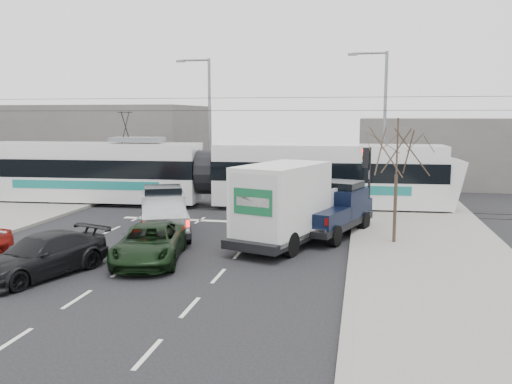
% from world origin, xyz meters
% --- Properties ---
extents(ground, '(120.00, 120.00, 0.00)m').
position_xyz_m(ground, '(0.00, 0.00, 0.00)').
color(ground, black).
rests_on(ground, ground).
extents(sidewalk_right, '(6.00, 60.00, 0.15)m').
position_xyz_m(sidewalk_right, '(9.00, 0.00, 0.07)').
color(sidewalk_right, gray).
rests_on(sidewalk_right, ground).
extents(rails, '(60.00, 1.60, 0.03)m').
position_xyz_m(rails, '(0.00, 10.00, 0.01)').
color(rails, '#33302D').
rests_on(rails, ground).
extents(building_left, '(14.00, 10.00, 6.00)m').
position_xyz_m(building_left, '(-14.00, 22.00, 3.00)').
color(building_left, slate).
rests_on(building_left, ground).
extents(building_right, '(12.00, 10.00, 5.00)m').
position_xyz_m(building_right, '(12.00, 24.00, 2.50)').
color(building_right, slate).
rests_on(building_right, ground).
extents(bare_tree, '(2.40, 2.40, 5.00)m').
position_xyz_m(bare_tree, '(7.60, 2.50, 3.79)').
color(bare_tree, '#47382B').
rests_on(bare_tree, ground).
extents(traffic_signal, '(0.44, 0.44, 3.60)m').
position_xyz_m(traffic_signal, '(6.47, 6.50, 2.74)').
color(traffic_signal, black).
rests_on(traffic_signal, ground).
extents(street_lamp_near, '(2.38, 0.25, 9.00)m').
position_xyz_m(street_lamp_near, '(7.31, 14.00, 5.11)').
color(street_lamp_near, slate).
rests_on(street_lamp_near, ground).
extents(street_lamp_far, '(2.38, 0.25, 9.00)m').
position_xyz_m(street_lamp_far, '(-4.19, 16.00, 5.11)').
color(street_lamp_far, slate).
rests_on(street_lamp_far, ground).
extents(catenary, '(60.00, 0.20, 7.00)m').
position_xyz_m(catenary, '(0.00, 10.00, 3.88)').
color(catenary, black).
rests_on(catenary, ground).
extents(tram, '(26.58, 4.10, 5.40)m').
position_xyz_m(tram, '(-2.58, 10.17, 1.92)').
color(tram, white).
rests_on(tram, ground).
extents(silver_pickup, '(3.91, 5.91, 2.04)m').
position_xyz_m(silver_pickup, '(-2.36, 2.76, 1.01)').
color(silver_pickup, black).
rests_on(silver_pickup, ground).
extents(box_truck, '(4.36, 7.05, 3.33)m').
position_xyz_m(box_truck, '(3.35, 1.87, 1.65)').
color(box_truck, black).
rests_on(box_truck, ground).
extents(navy_pickup, '(3.69, 5.81, 2.30)m').
position_xyz_m(navy_pickup, '(5.07, 4.09, 1.14)').
color(navy_pickup, black).
rests_on(navy_pickup, ground).
extents(green_car, '(3.12, 5.12, 1.33)m').
position_xyz_m(green_car, '(-1.20, -1.76, 0.66)').
color(green_car, black).
rests_on(green_car, ground).
extents(dark_car, '(3.40, 5.08, 1.37)m').
position_xyz_m(dark_car, '(-4.02, -4.08, 0.68)').
color(dark_car, black).
rests_on(dark_car, ground).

